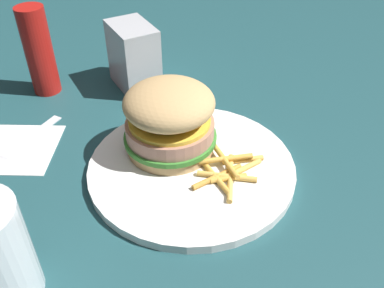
# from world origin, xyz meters

# --- Properties ---
(ground_plane) EXTENTS (1.60, 1.60, 0.00)m
(ground_plane) POSITION_xyz_m (0.00, 0.00, 0.00)
(ground_plane) COLOR #1E474C
(plate) EXTENTS (0.27, 0.27, 0.01)m
(plate) POSITION_xyz_m (0.00, 0.00, 0.01)
(plate) COLOR white
(plate) RESTS_ON ground_plane
(sandwich) EXTENTS (0.12, 0.12, 0.09)m
(sandwich) POSITION_xyz_m (-0.03, 0.03, 0.06)
(sandwich) COLOR tan
(sandwich) RESTS_ON plate
(fries_pile) EXTENTS (0.09, 0.11, 0.01)m
(fries_pile) POSITION_xyz_m (0.04, -0.02, 0.02)
(fries_pile) COLOR #E5B251
(fries_pile) RESTS_ON plate
(napkin) EXTENTS (0.11, 0.11, 0.00)m
(napkin) POSITION_xyz_m (-0.25, 0.04, 0.00)
(napkin) COLOR white
(napkin) RESTS_ON ground_plane
(fork) EXTENTS (0.09, 0.16, 0.00)m
(fork) POSITION_xyz_m (-0.25, 0.04, 0.00)
(fork) COLOR silver
(fork) RESTS_ON napkin
(napkin_dispenser) EXTENTS (0.10, 0.11, 0.11)m
(napkin_dispenser) POSITION_xyz_m (-0.10, 0.22, 0.05)
(napkin_dispenser) COLOR #B7BABF
(napkin_dispenser) RESTS_ON ground_plane
(ketchup_bottle) EXTENTS (0.04, 0.04, 0.14)m
(ketchup_bottle) POSITION_xyz_m (-0.25, 0.19, 0.07)
(ketchup_bottle) COLOR #B21914
(ketchup_bottle) RESTS_ON ground_plane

